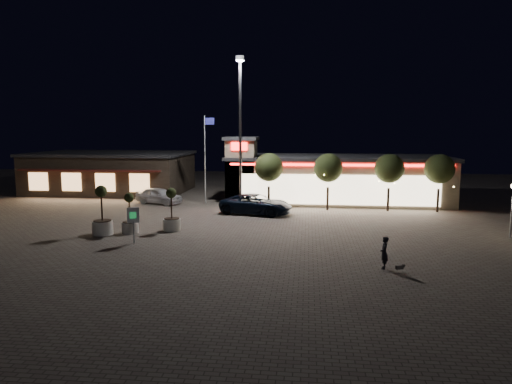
# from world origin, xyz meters

# --- Properties ---
(ground) EXTENTS (90.00, 90.00, 0.00)m
(ground) POSITION_xyz_m (0.00, 0.00, 0.00)
(ground) COLOR #696055
(ground) RESTS_ON ground
(retail_building) EXTENTS (20.40, 8.40, 6.10)m
(retail_building) POSITION_xyz_m (9.51, 15.82, 2.21)
(retail_building) COLOR tan
(retail_building) RESTS_ON ground
(restaurant_building) EXTENTS (16.40, 11.00, 4.30)m
(restaurant_building) POSITION_xyz_m (-14.00, 19.97, 2.16)
(restaurant_building) COLOR #382D23
(restaurant_building) RESTS_ON ground
(floodlight_pole) EXTENTS (0.60, 0.40, 12.38)m
(floodlight_pole) POSITION_xyz_m (2.00, 8.00, 7.02)
(floodlight_pole) COLOR gray
(floodlight_pole) RESTS_ON ground
(flagpole) EXTENTS (0.95, 0.10, 8.00)m
(flagpole) POSITION_xyz_m (-1.90, 13.00, 4.74)
(flagpole) COLOR white
(flagpole) RESTS_ON ground
(string_tree_a) EXTENTS (2.42, 2.42, 4.79)m
(string_tree_a) POSITION_xyz_m (4.00, 11.00, 3.56)
(string_tree_a) COLOR #332319
(string_tree_a) RESTS_ON ground
(string_tree_b) EXTENTS (2.42, 2.42, 4.79)m
(string_tree_b) POSITION_xyz_m (9.00, 11.00, 3.56)
(string_tree_b) COLOR #332319
(string_tree_b) RESTS_ON ground
(string_tree_c) EXTENTS (2.42, 2.42, 4.79)m
(string_tree_c) POSITION_xyz_m (14.00, 11.00, 3.56)
(string_tree_c) COLOR #332319
(string_tree_c) RESTS_ON ground
(string_tree_d) EXTENTS (2.42, 2.42, 4.79)m
(string_tree_d) POSITION_xyz_m (18.00, 11.00, 3.56)
(string_tree_d) COLOR #332319
(string_tree_d) RESTS_ON ground
(pickup_truck) EXTENTS (6.23, 3.82, 1.61)m
(pickup_truck) POSITION_xyz_m (3.20, 8.40, 0.81)
(pickup_truck) COLOR black
(pickup_truck) RESTS_ON ground
(white_sedan) EXTENTS (4.79, 3.20, 1.52)m
(white_sedan) POSITION_xyz_m (-6.25, 12.47, 0.76)
(white_sedan) COLOR silver
(white_sedan) RESTS_ON ground
(pedestrian) EXTENTS (0.46, 0.63, 1.59)m
(pedestrian) POSITION_xyz_m (11.09, -5.34, 0.80)
(pedestrian) COLOR black
(pedestrian) RESTS_ON ground
(dog) EXTENTS (0.47, 0.29, 0.25)m
(dog) POSITION_xyz_m (11.81, -5.77, 0.25)
(dog) COLOR #59514C
(dog) RESTS_ON ground
(planter_left) EXTENTS (1.09, 1.09, 2.68)m
(planter_left) POSITION_xyz_m (-4.27, 0.68, 0.83)
(planter_left) COLOR silver
(planter_left) RESTS_ON ground
(planter_mid) EXTENTS (1.30, 1.30, 3.21)m
(planter_mid) POSITION_xyz_m (-5.92, 0.15, 0.99)
(planter_mid) COLOR silver
(planter_mid) RESTS_ON ground
(planter_right) EXTENTS (1.18, 1.18, 2.89)m
(planter_right) POSITION_xyz_m (-1.77, 1.77, 0.89)
(planter_right) COLOR silver
(planter_right) RESTS_ON ground
(valet_sign) EXTENTS (0.70, 0.30, 2.17)m
(valet_sign) POSITION_xyz_m (-3.03, -1.84, 1.51)
(valet_sign) COLOR gray
(valet_sign) RESTS_ON ground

